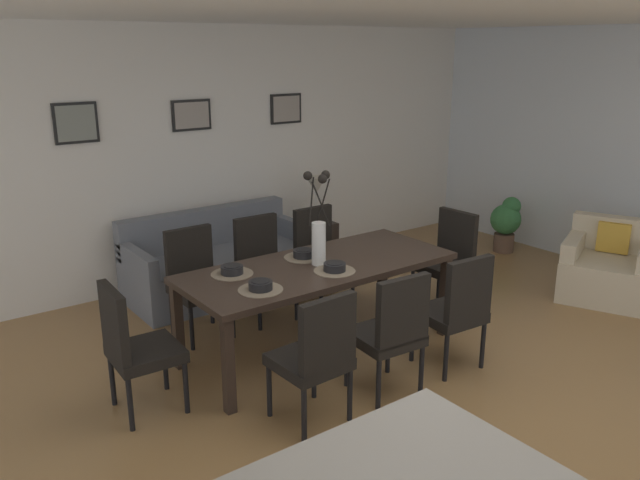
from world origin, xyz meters
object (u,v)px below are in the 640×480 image
Objects in this scene: bowl_far_left at (335,266)px; dining_chair_near_left at (317,353)px; armchair at (608,269)px; dining_chair_far_right at (262,263)px; dining_chair_mid_left at (457,307)px; dining_chair_head_west at (134,343)px; sofa at (219,265)px; potted_plant at (506,222)px; centerpiece_vase at (319,230)px; framed_picture_left at (76,123)px; side_table at (316,245)px; dining_chair_mid_right at (320,251)px; dining_chair_head_east at (448,255)px; framed_picture_right at (286,109)px; bowl_near_left at (260,285)px; dining_chair_near_right at (196,277)px; dining_chair_far_left at (392,329)px; bowl_near_right at (232,269)px; dining_table at (319,272)px; table_lamp at (316,189)px; framed_picture_center at (192,115)px; bowl_far_right at (304,253)px.

dining_chair_near_left is at bearing -134.96° from bowl_far_left.
dining_chair_far_right is at bearing 151.46° from armchair.
dining_chair_mid_left is 1.00× the size of dining_chair_head_west.
potted_plant is at bearing -14.42° from sofa.
bowl_far_left is (-0.65, 0.67, 0.27)m from dining_chair_mid_left.
centerpiece_vase reaches higher than dining_chair_far_right.
framed_picture_left reaches higher than dining_chair_head_west.
armchair is (2.97, -1.62, -0.23)m from dining_chair_far_right.
dining_chair_head_west is at bearing -148.27° from side_table.
side_table is (0.57, 0.83, -0.25)m from dining_chair_mid_right.
potted_plant is at bearing 22.49° from dining_chair_head_east.
dining_chair_head_west is 1.77× the size of side_table.
potted_plant is at bearing 76.06° from armchair.
potted_plant is (2.72, 1.65, -0.14)m from dining_chair_mid_left.
framed_picture_left is 2.26m from framed_picture_right.
armchair reaches higher than side_table.
dining_chair_mid_left is 1.49m from bowl_near_left.
dining_chair_head_west is (-0.90, -0.91, 0.00)m from dining_chair_near_right.
side_table is at bearing 55.71° from dining_chair_mid_right.
bowl_far_left is (0.01, 0.66, 0.27)m from dining_chair_far_left.
sofa is at bearing 133.34° from dining_chair_head_east.
centerpiece_vase is at bearing 0.97° from dining_chair_head_west.
dining_chair_mid_right is at bearing -51.37° from sofa.
dining_chair_far_right is 1.79m from dining_chair_head_west.
bowl_far_left is (0.66, -0.41, 0.00)m from bowl_near_right.
centerpiece_vase is at bearing -17.09° from bowl_near_right.
centerpiece_vase reaches higher than sofa.
armchair is (3.65, -0.95, -0.49)m from bowl_near_right.
dining_chair_near_right is (-0.64, 0.88, -0.16)m from dining_table.
dining_chair_mid_right is at bearing -3.72° from dining_chair_far_right.
bowl_near_right reaches higher than dining_table.
dining_chair_far_right is 1.30m from bowl_near_left.
side_table is (1.20, 1.87, -0.52)m from bowl_far_left.
dining_chair_near_right is 1.80× the size of table_lamp.
dining_chair_head_west is at bearing 158.79° from dining_chair_mid_left.
side_table is 1.54m from framed_picture_right.
bowl_near_right is at bearing 14.66° from dining_chair_head_west.
framed_picture_center reaches higher than dining_chair_near_right.
dining_table is at bearing -89.18° from sofa.
table_lamp is at bearing 50.66° from bowl_far_right.
dining_chair_head_east is at bearing 21.84° from dining_chair_near_left.
dining_chair_mid_left is at bearing -45.93° from bowl_far_left.
bowl_far_left is 0.44× the size of framed_picture_right.
framed_picture_center reaches higher than dining_chair_head_west.
dining_chair_near_left is 1.09m from bowl_near_right.
bowl_near_right is 0.43× the size of framed_picture_left.
dining_chair_far_left is at bearing -90.89° from centerpiece_vase.
dining_chair_mid_left is 2.34m from dining_chair_head_west.
dining_chair_head_east reaches higher than bowl_far_left.
dining_table is at bearing 17.22° from bowl_near_left.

